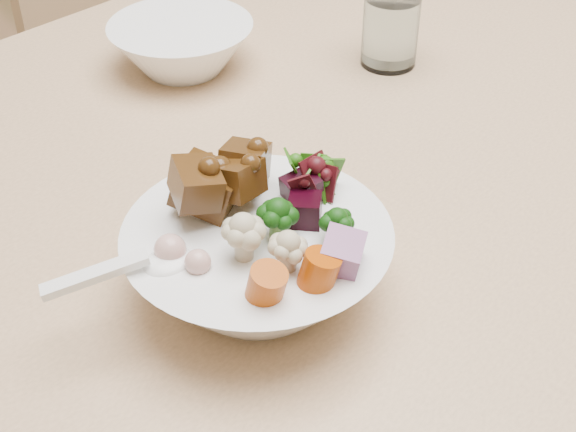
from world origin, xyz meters
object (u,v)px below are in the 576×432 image
(dining_table, at_px, (411,151))
(side_bowl, at_px, (182,47))
(food_bowl, at_px, (259,255))
(chair_far, at_px, (150,92))
(water_glass, at_px, (391,23))

(dining_table, relative_size, side_bowl, 10.60)
(dining_table, distance_m, food_bowl, 0.38)
(chair_far, distance_m, water_glass, 0.73)
(chair_far, xyz_separation_m, food_bowl, (-0.32, -0.87, 0.36))
(side_bowl, bearing_deg, dining_table, -47.58)
(water_glass, bearing_deg, food_bowl, -145.33)
(food_bowl, distance_m, water_glass, 0.42)
(food_bowl, bearing_deg, water_glass, 34.67)
(dining_table, bearing_deg, side_bowl, 121.44)
(dining_table, bearing_deg, water_glass, 64.01)
(food_bowl, height_order, water_glass, same)
(water_glass, bearing_deg, side_bowl, 147.84)
(dining_table, bearing_deg, food_bowl, -164.20)
(dining_table, height_order, side_bowl, side_bowl)
(dining_table, relative_size, food_bowl, 8.47)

